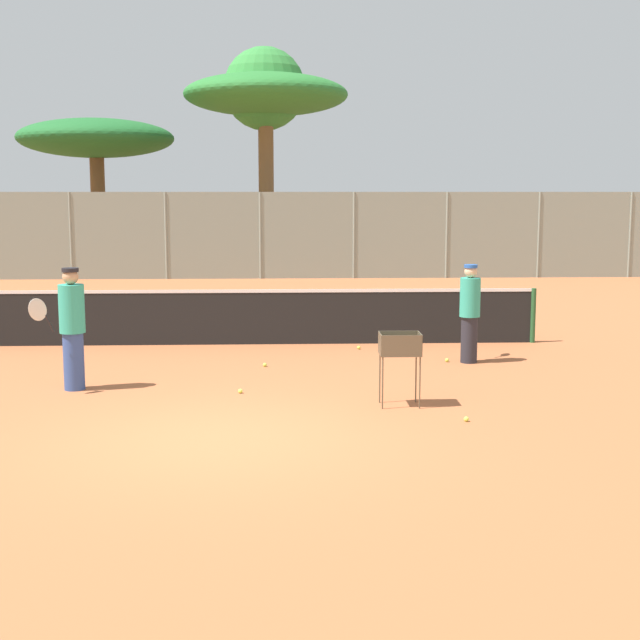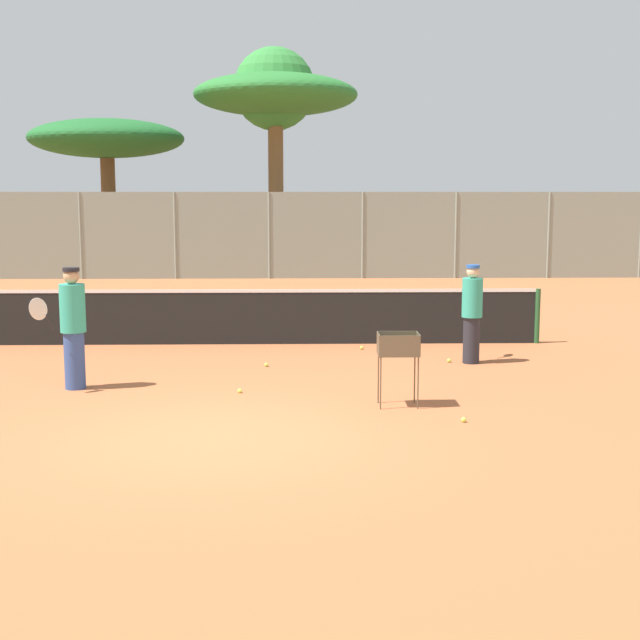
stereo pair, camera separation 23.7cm
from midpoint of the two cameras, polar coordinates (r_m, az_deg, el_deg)
The scene contains 15 objects.
ground_plane at distance 10.88m, azimuth -6.06°, elevation -7.53°, with size 80.00×80.00×0.00m, color #B26038.
tennis_net at distance 17.26m, azimuth -4.30°, elevation 0.27°, with size 11.41×0.10×1.07m.
back_fence at distance 30.21m, azimuth -3.05°, elevation 5.42°, with size 31.74×0.08×2.92m.
tree_0 at distance 34.28m, azimuth -2.65°, elevation 14.03°, with size 6.13×6.13×7.26m.
tree_1 at distance 34.63m, azimuth -2.74°, elevation 14.27°, with size 3.10×3.10×8.30m.
tree_2 at distance 35.07m, azimuth -13.30°, elevation 11.13°, with size 5.81×5.81×5.63m.
player_white_outfit at distance 13.75m, azimuth -15.07°, elevation -0.40°, with size 0.74×0.73×1.83m.
player_red_cap at distance 15.53m, azimuth 10.13°, elevation 0.49°, with size 0.37×0.89×1.70m.
ball_cart at distance 12.30m, azimuth 5.63°, elevation -1.94°, with size 0.56×0.41×1.02m.
tennis_ball_0 at distance 11.69m, azimuth 9.75°, elevation -6.31°, with size 0.07×0.07×0.07m, color #D1E54C.
tennis_ball_1 at distance 15.65m, azimuth 8.70°, elevation -2.58°, with size 0.07×0.07×0.07m, color #D1E54C.
tennis_ball_2 at distance 13.20m, azimuth -4.65°, elevation -4.54°, with size 0.07×0.07×0.07m, color #D1E54C.
tennis_ball_3 at distance 16.75m, azimuth 3.09°, elevation -1.78°, with size 0.07×0.07×0.07m, color #D1E54C.
tennis_ball_4 at distance 15.12m, azimuth -3.01°, elevation -2.87°, with size 0.07×0.07×0.07m, color #D1E54C.
parked_car at distance 32.79m, azimuth 5.50°, elevation 4.23°, with size 4.20×1.70×1.60m.
Camera 2 is at (1.01, -10.44, 2.95)m, focal length 50.00 mm.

